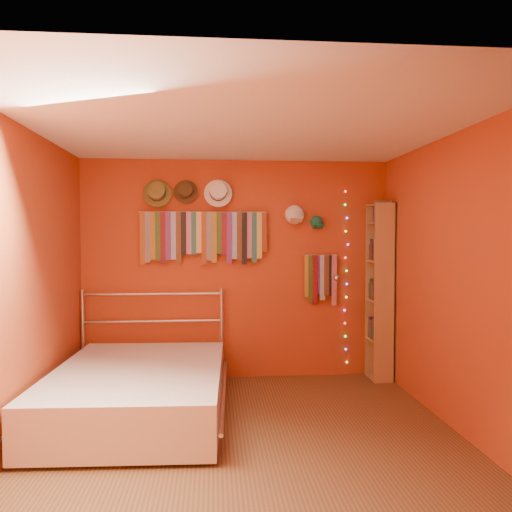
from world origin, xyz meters
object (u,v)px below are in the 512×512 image
object	(u,v)px
reading_lamp	(336,278)
bed	(139,390)
bookshelf	(383,290)
tie_rack	(203,235)

from	to	relation	value
reading_lamp	bed	size ratio (longest dim) A/B	0.13
bookshelf	bed	size ratio (longest dim) A/B	0.92
reading_lamp	bed	bearing A→B (deg)	-154.71
reading_lamp	bookshelf	world-z (taller)	bookshelf
tie_rack	bookshelf	xyz separation A→B (m)	(2.04, -0.15, -0.63)
tie_rack	bed	bearing A→B (deg)	-116.78
tie_rack	reading_lamp	size ratio (longest dim) A/B	5.22
tie_rack	bed	distance (m)	1.89
bookshelf	reading_lamp	bearing A→B (deg)	179.64
tie_rack	reading_lamp	bearing A→B (deg)	-5.81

